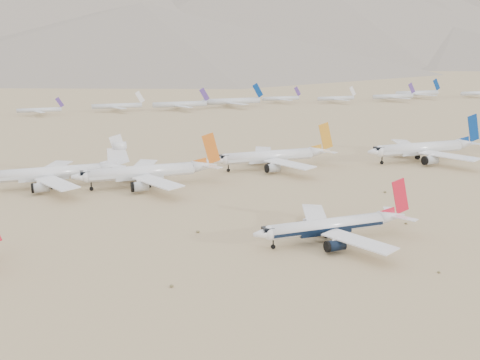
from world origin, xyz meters
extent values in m
plane|color=#997F59|center=(0.00, 0.00, 0.00)|extent=(7000.00, 7000.00, 0.00)
cylinder|color=white|center=(-2.38, -2.75, 4.14)|extent=(30.43, 3.60, 3.60)
cube|color=black|center=(-2.38, -2.75, 3.69)|extent=(29.82, 3.65, 0.81)
sphere|color=white|center=(-17.59, -2.75, 4.14)|extent=(3.60, 3.60, 3.60)
cube|color=black|center=(-18.13, -2.75, 5.12)|extent=(2.52, 2.34, 0.90)
cone|color=white|center=(16.43, -2.75, 4.41)|extent=(7.61, 3.60, 3.60)
cube|color=white|center=(-0.03, -13.42, 3.51)|extent=(11.75, 18.52, 0.56)
cube|color=white|center=(17.91, -6.25, 4.86)|extent=(4.83, 6.31, 0.22)
cylinder|color=black|center=(-4.07, -10.23, 1.88)|extent=(4.23, 2.59, 2.59)
cube|color=white|center=(-0.03, 7.92, 3.51)|extent=(11.75, 18.52, 0.56)
cube|color=white|center=(17.91, 0.75, 4.86)|extent=(4.83, 6.31, 0.22)
cylinder|color=black|center=(-4.07, 4.73, 1.88)|extent=(4.23, 2.59, 2.59)
cube|color=red|center=(18.54, -2.75, 9.65)|extent=(5.77, 0.29, 9.50)
cylinder|color=black|center=(-16.69, -2.75, 0.54)|extent=(1.08, 0.45, 1.08)
cylinder|color=black|center=(-1.11, -5.27, 0.76)|extent=(1.51, 0.90, 1.51)
cylinder|color=black|center=(-1.11, -0.23, 0.76)|extent=(1.51, 0.90, 1.51)
cylinder|color=white|center=(81.51, 68.79, 5.51)|extent=(39.50, 4.79, 4.79)
cube|color=silver|center=(81.51, 68.79, 4.91)|extent=(38.71, 4.86, 1.08)
sphere|color=white|center=(61.76, 68.79, 5.51)|extent=(4.79, 4.79, 4.79)
cube|color=black|center=(61.04, 68.79, 6.82)|extent=(3.35, 3.11, 1.20)
cone|color=white|center=(105.93, 68.79, 5.87)|extent=(9.88, 4.79, 4.79)
cube|color=white|center=(84.56, 54.88, 4.67)|extent=(15.26, 24.04, 0.74)
cube|color=white|center=(107.85, 64.23, 6.46)|extent=(6.27, 8.20, 0.29)
cylinder|color=silver|center=(79.32, 59.02, 2.51)|extent=(5.49, 3.45, 3.45)
cube|color=white|center=(84.56, 82.71, 4.67)|extent=(15.26, 24.04, 0.74)
cube|color=white|center=(107.85, 73.35, 6.46)|extent=(6.27, 8.20, 0.29)
cylinder|color=silver|center=(79.32, 78.56, 2.51)|extent=(5.49, 3.45, 3.45)
cube|color=navy|center=(108.67, 68.79, 12.70)|extent=(7.49, 0.38, 12.34)
cylinder|color=black|center=(62.96, 68.79, 0.72)|extent=(1.44, 0.60, 1.44)
cylinder|color=black|center=(83.16, 65.44, 1.01)|extent=(2.01, 1.20, 2.01)
cylinder|color=black|center=(83.16, 72.14, 1.01)|extent=(2.01, 1.20, 2.01)
cylinder|color=white|center=(16.43, 77.31, 5.05)|extent=(36.12, 4.39, 4.39)
cube|color=silver|center=(16.43, 77.31, 4.50)|extent=(35.40, 4.46, 0.99)
sphere|color=white|center=(-1.63, 77.31, 5.05)|extent=(4.39, 4.39, 4.39)
cube|color=black|center=(-2.29, 77.31, 6.26)|extent=(3.07, 2.85, 1.10)
cone|color=white|center=(38.75, 77.31, 5.38)|extent=(9.03, 4.39, 4.39)
cube|color=white|center=(19.22, 64.58, 4.28)|extent=(13.95, 21.98, 0.68)
cube|color=white|center=(40.51, 73.14, 5.93)|extent=(5.73, 7.50, 0.26)
cylinder|color=silver|center=(14.42, 68.37, 2.30)|extent=(5.02, 3.16, 3.16)
cube|color=white|center=(19.22, 90.04, 4.28)|extent=(13.95, 21.98, 0.68)
cube|color=white|center=(40.51, 81.48, 5.93)|extent=(5.73, 7.50, 0.26)
cylinder|color=silver|center=(14.42, 86.25, 2.30)|extent=(5.02, 3.16, 3.16)
cube|color=orange|center=(41.26, 77.31, 11.63)|extent=(6.85, 0.35, 11.28)
cylinder|color=black|center=(-0.54, 77.31, 0.66)|extent=(1.32, 0.55, 1.32)
cylinder|color=black|center=(17.93, 74.24, 0.92)|extent=(1.84, 1.10, 1.84)
cylinder|color=black|center=(17.93, 80.38, 0.92)|extent=(1.84, 1.10, 1.84)
cylinder|color=white|center=(-35.43, 66.91, 5.09)|extent=(36.22, 4.43, 4.43)
cube|color=silver|center=(-35.43, 66.91, 4.54)|extent=(35.50, 4.49, 1.00)
sphere|color=white|center=(-53.54, 66.91, 5.09)|extent=(4.43, 4.43, 4.43)
cube|color=black|center=(-54.21, 66.91, 6.31)|extent=(3.10, 2.88, 1.11)
cone|color=white|center=(-13.04, 66.91, 5.42)|extent=(9.06, 4.43, 4.43)
cube|color=white|center=(-32.63, 54.13, 4.32)|extent=(13.99, 22.05, 0.68)
cube|color=white|center=(-11.28, 62.72, 5.98)|extent=(5.75, 7.52, 0.27)
cylinder|color=silver|center=(-37.44, 57.93, 2.32)|extent=(5.03, 3.19, 3.19)
cube|color=white|center=(-32.63, 79.69, 4.32)|extent=(13.99, 22.05, 0.68)
cube|color=white|center=(-11.28, 71.09, 5.98)|extent=(5.75, 7.52, 0.27)
cylinder|color=silver|center=(-37.44, 75.88, 2.32)|extent=(5.03, 3.19, 3.19)
cube|color=#CF641B|center=(-10.53, 66.91, 11.70)|extent=(6.87, 0.35, 11.31)
cylinder|color=black|center=(-52.44, 66.91, 0.66)|extent=(1.33, 0.55, 1.33)
cylinder|color=black|center=(-33.92, 63.81, 0.93)|extent=(1.86, 1.11, 1.86)
cylinder|color=black|center=(-33.92, 70.01, 0.93)|extent=(1.86, 1.11, 1.86)
cylinder|color=white|center=(-66.04, 76.76, 4.94)|extent=(35.87, 4.30, 4.30)
cube|color=silver|center=(-66.04, 76.76, 4.40)|extent=(35.16, 4.36, 0.97)
cone|color=white|center=(-43.87, 76.76, 5.26)|extent=(8.97, 4.30, 4.30)
cube|color=white|center=(-63.27, 64.15, 4.19)|extent=(13.85, 21.83, 0.67)
cube|color=white|center=(-42.12, 72.62, 5.80)|extent=(5.69, 7.45, 0.26)
cylinder|color=silver|center=(-68.03, 67.91, 2.25)|extent=(4.98, 3.09, 3.09)
cube|color=white|center=(-63.27, 89.37, 4.19)|extent=(13.85, 21.83, 0.67)
cube|color=white|center=(-42.12, 80.89, 5.80)|extent=(5.69, 7.45, 0.26)
cylinder|color=silver|center=(-68.03, 85.60, 2.25)|extent=(4.98, 3.09, 3.09)
cube|color=white|center=(-41.38, 76.76, 11.46)|extent=(6.80, 0.34, 11.20)
cylinder|color=white|center=(-41.13, 76.76, 12.84)|extent=(4.48, 2.78, 2.78)
cylinder|color=black|center=(-64.55, 73.75, 0.90)|extent=(1.80, 1.07, 1.80)
cylinder|color=black|center=(-64.55, 79.76, 0.90)|extent=(1.80, 1.07, 1.80)
cylinder|color=silver|center=(-68.35, 288.77, 3.87)|extent=(29.70, 2.93, 2.93)
cube|color=#4D3285|center=(-54.38, 288.77, 8.83)|extent=(5.91, 0.29, 7.45)
cube|color=silver|center=(-68.35, 281.09, 3.43)|extent=(7.82, 13.67, 0.29)
cube|color=silver|center=(-68.35, 296.46, 3.43)|extent=(7.82, 13.67, 0.29)
cylinder|color=silver|center=(-13.92, 294.29, 4.21)|extent=(36.63, 3.62, 3.62)
cube|color=white|center=(3.31, 294.29, 10.33)|extent=(7.29, 0.36, 9.19)
cube|color=silver|center=(-13.92, 284.81, 3.67)|extent=(9.65, 16.86, 0.36)
cube|color=silver|center=(-13.92, 303.77, 3.67)|extent=(9.65, 16.86, 0.36)
cylinder|color=silver|center=(32.37, 287.39, 4.45)|extent=(41.53, 4.10, 4.10)
cube|color=#4D3285|center=(51.91, 287.39, 11.39)|extent=(8.27, 0.41, 10.42)
cube|color=silver|center=(32.37, 276.64, 3.84)|extent=(10.94, 19.12, 0.41)
cube|color=silver|center=(32.37, 298.14, 3.84)|extent=(10.94, 19.12, 0.41)
cylinder|color=silver|center=(76.24, 293.49, 4.76)|extent=(47.78, 4.72, 4.72)
cube|color=navy|center=(98.72, 293.49, 12.74)|extent=(9.52, 0.47, 11.99)
cube|color=silver|center=(76.24, 281.13, 4.05)|extent=(12.59, 22.00, 0.47)
cube|color=silver|center=(76.24, 305.86, 4.05)|extent=(12.59, 22.00, 0.47)
cylinder|color=silver|center=(126.32, 309.28, 4.06)|extent=(33.62, 3.32, 3.32)
cube|color=#4D3285|center=(142.15, 309.28, 9.68)|extent=(6.70, 0.33, 8.43)
cube|color=silver|center=(126.32, 300.58, 3.56)|extent=(8.86, 15.48, 0.33)
cube|color=silver|center=(126.32, 317.98, 3.56)|extent=(8.86, 15.48, 0.33)
cylinder|color=silver|center=(171.01, 293.12, 4.09)|extent=(34.24, 3.38, 3.38)
cube|color=white|center=(187.12, 293.12, 9.81)|extent=(6.82, 0.34, 8.59)
cube|color=silver|center=(171.01, 284.26, 3.58)|extent=(9.02, 15.76, 0.34)
cube|color=silver|center=(171.01, 301.99, 3.58)|extent=(9.02, 15.76, 0.34)
cylinder|color=silver|center=(226.60, 289.20, 4.39)|extent=(40.34, 3.99, 3.99)
cube|color=#4D3285|center=(245.58, 289.20, 11.13)|extent=(8.03, 0.40, 10.12)
cube|color=silver|center=(226.60, 278.76, 3.80)|extent=(10.63, 18.57, 0.40)
cube|color=silver|center=(226.60, 299.64, 3.80)|extent=(10.63, 18.57, 0.40)
cylinder|color=silver|center=(266.08, 307.09, 4.66)|extent=(45.74, 4.52, 4.52)
cube|color=navy|center=(287.60, 307.09, 12.30)|extent=(9.11, 0.45, 11.47)
cube|color=silver|center=(266.08, 295.25, 3.98)|extent=(12.05, 21.06, 0.45)
cube|color=silver|center=(266.08, 318.93, 3.98)|extent=(12.05, 21.06, 0.45)
cylinder|color=silver|center=(323.38, 291.88, 4.23)|extent=(36.94, 3.65, 3.65)
cube|color=silver|center=(323.38, 301.45, 3.68)|extent=(9.73, 17.01, 0.37)
cone|color=slate|center=(200.00, 1480.00, 120.00)|extent=(1824.00, 1824.00, 240.00)
cone|color=slate|center=(700.00, 1660.00, 190.00)|extent=(2356.00, 2356.00, 380.00)
cone|color=slate|center=(1200.00, 1600.00, 145.00)|extent=(1682.00, 1682.00, 290.00)
cone|color=slate|center=(150.00, 1100.00, 70.00)|extent=(1260.00, 1260.00, 140.00)
cone|color=slate|center=(1000.00, 1100.00, 50.00)|extent=(900.00, 900.00, 100.00)
ellipsoid|color=brown|center=(-44.10, -14.90, 0.25)|extent=(0.84, 0.84, 0.46)
ellipsoid|color=brown|center=(-30.40, 14.40, 0.29)|extent=(0.98, 0.98, 0.54)
ellipsoid|color=brown|center=(10.70, -27.70, 0.21)|extent=(0.70, 0.70, 0.39)
ellipsoid|color=brown|center=(24.40, 1.60, 0.25)|extent=(0.84, 0.84, 0.46)
ellipsoid|color=brown|center=(38.10, 30.90, 0.29)|extent=(0.98, 0.98, 0.54)
camera|label=1|loc=(-65.05, -111.93, 46.49)|focal=40.00mm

